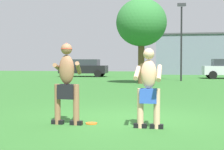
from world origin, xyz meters
name	(u,v)px	position (x,y,z in m)	size (l,w,h in m)	color
ground_plane	(129,119)	(0.00, 0.00, 0.00)	(80.00, 80.00, 0.00)	#2D6628
player_with_cap	(67,80)	(-1.22, -0.87, 0.96)	(0.69, 0.62, 1.74)	black
player_in_blue	(149,87)	(0.52, -0.98, 0.83)	(0.60, 0.56, 1.61)	black
frisbee	(91,123)	(-0.72, -0.72, 0.01)	(0.25, 0.25, 0.03)	orange
car_black_mid_lot	(84,68)	(-6.98, 22.07, 0.82)	(4.34, 2.11, 1.58)	black
lamp_post	(181,33)	(1.60, 16.37, 3.36)	(0.60, 0.24, 5.44)	black
outbuilding_behind_lot	(212,54)	(5.29, 30.77, 2.20)	(12.55, 5.59, 4.38)	slate
tree_left_field	(141,23)	(-0.91, 12.98, 3.73)	(3.11, 3.11, 5.23)	brown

